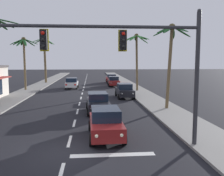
# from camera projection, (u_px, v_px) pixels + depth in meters

# --- Properties ---
(ground_plane) EXTENTS (220.00, 220.00, 0.00)m
(ground_plane) POSITION_uv_depth(u_px,v_px,m) (67.00, 152.00, 11.95)
(ground_plane) COLOR black
(sidewalk_right) EXTENTS (3.20, 110.00, 0.14)m
(sidewalk_right) POSITION_uv_depth(u_px,v_px,m) (141.00, 94.00, 32.41)
(sidewalk_right) COLOR gray
(sidewalk_right) RESTS_ON ground
(sidewalk_left) EXTENTS (3.20, 110.00, 0.14)m
(sidewalk_left) POSITION_uv_depth(u_px,v_px,m) (20.00, 95.00, 31.09)
(sidewalk_left) COLOR gray
(sidewalk_left) RESTS_ON ground
(lane_markings) EXTENTS (4.28, 88.19, 0.01)m
(lane_markings) POSITION_uv_depth(u_px,v_px,m) (85.00, 95.00, 31.93)
(lane_markings) COLOR silver
(lane_markings) RESTS_ON ground
(traffic_signal_mast) EXTENTS (11.73, 0.41, 6.92)m
(traffic_signal_mast) POSITION_uv_depth(u_px,v_px,m) (124.00, 51.00, 11.83)
(traffic_signal_mast) COLOR #2D2D33
(traffic_signal_mast) RESTS_ON ground
(sedan_lead_at_stop_bar) EXTENTS (2.02, 4.48, 1.68)m
(sedan_lead_at_stop_bar) POSITION_uv_depth(u_px,v_px,m) (106.00, 123.00, 14.18)
(sedan_lead_at_stop_bar) COLOR maroon
(sedan_lead_at_stop_bar) RESTS_ON ground
(sedan_third_in_queue) EXTENTS (2.10, 4.51, 1.68)m
(sedan_third_in_queue) POSITION_uv_depth(u_px,v_px,m) (98.00, 102.00, 20.98)
(sedan_third_in_queue) COLOR black
(sedan_third_in_queue) RESTS_ON ground
(sedan_oncoming_far) EXTENTS (1.98, 4.46, 1.68)m
(sedan_oncoming_far) POSITION_uv_depth(u_px,v_px,m) (72.00, 83.00, 38.96)
(sedan_oncoming_far) COLOR silver
(sedan_oncoming_far) RESTS_ON ground
(sedan_parked_nearest_kerb) EXTENTS (2.01, 4.47, 1.68)m
(sedan_parked_nearest_kerb) POSITION_uv_depth(u_px,v_px,m) (125.00, 90.00, 29.28)
(sedan_parked_nearest_kerb) COLOR black
(sedan_parked_nearest_kerb) RESTS_ON ground
(sedan_parked_mid_kerb) EXTENTS (1.96, 4.46, 1.68)m
(sedan_parked_mid_kerb) POSITION_uv_depth(u_px,v_px,m) (114.00, 81.00, 42.30)
(sedan_parked_mid_kerb) COLOR maroon
(sedan_parked_mid_kerb) RESTS_ON ground
(sedan_parked_far_kerb) EXTENTS (2.08, 4.50, 1.68)m
(sedan_parked_far_kerb) POSITION_uv_depth(u_px,v_px,m) (111.00, 78.00, 48.85)
(sedan_parked_far_kerb) COLOR red
(sedan_parked_far_kerb) RESTS_ON ground
(palm_left_third) EXTENTS (3.82, 3.56, 7.78)m
(palm_left_third) POSITION_uv_depth(u_px,v_px,m) (24.00, 51.00, 35.49)
(palm_left_third) COLOR brown
(palm_left_third) RESTS_ON ground
(palm_left_farthest) EXTENTS (4.35, 4.57, 8.90)m
(palm_left_farthest) POSITION_uv_depth(u_px,v_px,m) (45.00, 52.00, 47.29)
(palm_left_farthest) COLOR brown
(palm_left_farthest) RESTS_ON ground
(palm_right_second) EXTENTS (3.40, 3.38, 7.63)m
(palm_right_second) POSITION_uv_depth(u_px,v_px,m) (171.00, 46.00, 21.61)
(palm_right_second) COLOR brown
(palm_right_second) RESTS_ON ground
(palm_right_third) EXTENTS (3.73, 3.90, 8.17)m
(palm_right_third) POSITION_uv_depth(u_px,v_px,m) (137.00, 47.00, 34.59)
(palm_right_third) COLOR brown
(palm_right_third) RESTS_ON ground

